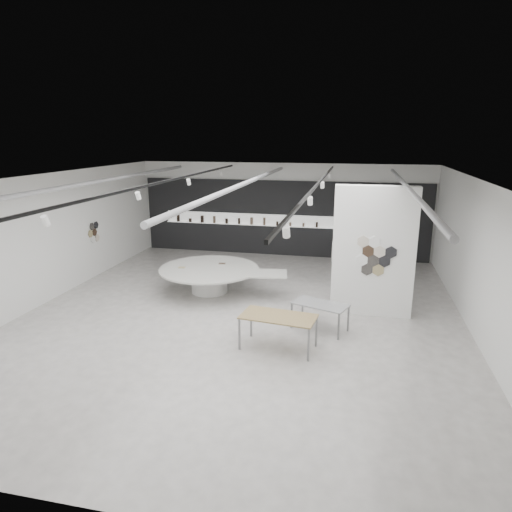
% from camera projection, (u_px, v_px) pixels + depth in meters
% --- Properties ---
extents(room, '(12.02, 14.02, 3.82)m').
position_uv_depth(room, '(237.00, 244.00, 12.18)').
color(room, '#BCB6B1').
rests_on(room, ground).
extents(back_wall_display, '(11.80, 0.27, 3.10)m').
position_uv_depth(back_wall_display, '(280.00, 219.00, 18.85)').
color(back_wall_display, black).
rests_on(back_wall_display, ground).
extents(partition_column, '(2.20, 0.38, 3.60)m').
position_uv_depth(partition_column, '(373.00, 252.00, 12.43)').
color(partition_column, white).
rests_on(partition_column, ground).
extents(display_island, '(4.40, 3.65, 0.81)m').
position_uv_depth(display_island, '(211.00, 276.00, 14.52)').
color(display_island, white).
rests_on(display_island, ground).
extents(sample_table_wood, '(1.84, 1.09, 0.81)m').
position_uv_depth(sample_table_wood, '(278.00, 318.00, 10.61)').
color(sample_table_wood, olive).
rests_on(sample_table_wood, ground).
extents(sample_table_stone, '(1.55, 1.14, 0.72)m').
position_uv_depth(sample_table_stone, '(320.00, 306.00, 11.66)').
color(sample_table_stone, gray).
rests_on(sample_table_stone, ground).
extents(kitchen_counter, '(1.50, 0.69, 1.15)m').
position_uv_depth(kitchen_counter, '(351.00, 251.00, 18.12)').
color(kitchen_counter, white).
rests_on(kitchen_counter, ground).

